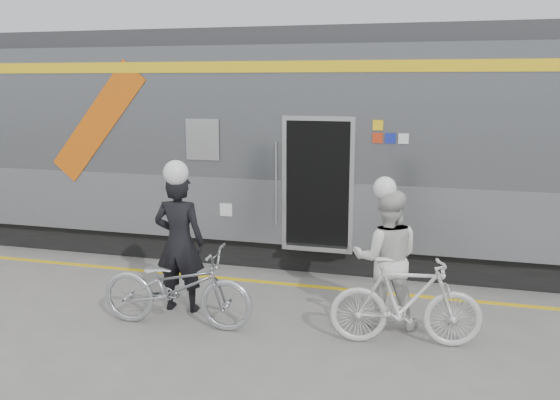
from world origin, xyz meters
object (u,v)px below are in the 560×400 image
(man, at_px, (179,242))
(woman, at_px, (386,259))
(bicycle_left, at_px, (177,287))
(bicycle_right, at_px, (406,302))

(man, distance_m, woman, 2.88)
(bicycle_left, bearing_deg, woman, -77.16)
(man, bearing_deg, bicycle_left, 106.90)
(man, relative_size, woman, 1.07)
(man, xyz_separation_m, bicycle_right, (3.17, -0.34, -0.43))
(bicycle_left, relative_size, bicycle_right, 1.11)
(bicycle_right, bearing_deg, woman, 20.31)
(woman, bearing_deg, man, -4.08)
(man, xyz_separation_m, bicycle_left, (0.20, -0.55, -0.45))
(bicycle_right, bearing_deg, man, 75.60)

